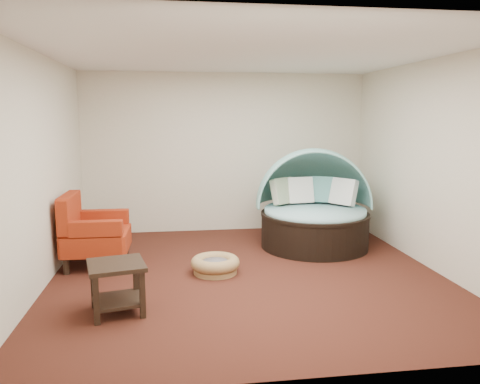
{
  "coord_description": "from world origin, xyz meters",
  "views": [
    {
      "loc": [
        -0.93,
        -5.79,
        2.04
      ],
      "look_at": [
        -0.02,
        0.6,
        1.0
      ],
      "focal_mm": 35.0,
      "sensor_mm": 36.0,
      "label": 1
    }
  ],
  "objects": [
    {
      "name": "pet_basket",
      "position": [
        -0.42,
        0.11,
        0.12
      ],
      "size": [
        0.85,
        0.85,
        0.22
      ],
      "rotation": [
        0.0,
        0.0,
        -0.42
      ],
      "color": "olive",
      "rests_on": "floor"
    },
    {
      "name": "wall_right",
      "position": [
        2.5,
        0.0,
        1.4
      ],
      "size": [
        0.0,
        5.0,
        5.0
      ],
      "primitive_type": "plane",
      "rotation": [
        1.57,
        0.0,
        -1.57
      ],
      "color": "beige",
      "rests_on": "floor"
    },
    {
      "name": "ceiling",
      "position": [
        0.0,
        0.0,
        2.8
      ],
      "size": [
        5.0,
        5.0,
        0.0
      ],
      "primitive_type": "plane",
      "rotation": [
        3.14,
        0.0,
        0.0
      ],
      "color": "white",
      "rests_on": "wall_back"
    },
    {
      "name": "side_table",
      "position": [
        -1.54,
        -0.99,
        0.35
      ],
      "size": [
        0.67,
        0.67,
        0.54
      ],
      "rotation": [
        0.0,
        0.0,
        0.22
      ],
      "color": "black",
      "rests_on": "floor"
    },
    {
      "name": "wall_back",
      "position": [
        0.0,
        2.5,
        1.4
      ],
      "size": [
        5.0,
        0.0,
        5.0
      ],
      "primitive_type": "plane",
      "rotation": [
        1.57,
        0.0,
        0.0
      ],
      "color": "beige",
      "rests_on": "floor"
    },
    {
      "name": "red_armchair",
      "position": [
        -2.06,
        0.68,
        0.46
      ],
      "size": [
        0.87,
        0.88,
        1.01
      ],
      "rotation": [
        0.0,
        0.0,
        -0.01
      ],
      "color": "black",
      "rests_on": "floor"
    },
    {
      "name": "canopy_daybed",
      "position": [
        1.27,
        1.26,
        0.72
      ],
      "size": [
        1.99,
        1.94,
        1.55
      ],
      "rotation": [
        0.0,
        0.0,
        -0.16
      ],
      "color": "black",
      "rests_on": "floor"
    },
    {
      "name": "wall_left",
      "position": [
        -2.5,
        0.0,
        1.4
      ],
      "size": [
        0.0,
        5.0,
        5.0
      ],
      "primitive_type": "plane",
      "rotation": [
        1.57,
        0.0,
        1.57
      ],
      "color": "beige",
      "rests_on": "floor"
    },
    {
      "name": "wall_front",
      "position": [
        0.0,
        -2.5,
        1.4
      ],
      "size": [
        5.0,
        0.0,
        5.0
      ],
      "primitive_type": "plane",
      "rotation": [
        -1.57,
        0.0,
        0.0
      ],
      "color": "beige",
      "rests_on": "floor"
    },
    {
      "name": "floor",
      "position": [
        0.0,
        0.0,
        0.0
      ],
      "size": [
        5.0,
        5.0,
        0.0
      ],
      "primitive_type": "plane",
      "color": "#441A13",
      "rests_on": "ground"
    }
  ]
}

